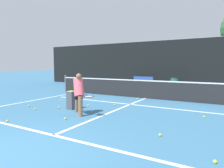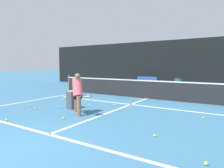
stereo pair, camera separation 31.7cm
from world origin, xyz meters
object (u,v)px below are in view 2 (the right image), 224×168
Objects in this scene: ball_hopper at (71,99)px; trash_bin at (178,84)px; courtside_bench at (146,82)px; parked_car at (148,77)px; player_practicing at (78,92)px.

ball_hopper is 0.80× the size of trash_bin.
courtside_bench is 4.41m from parked_car.
courtside_bench is 1.73× the size of trash_bin.
trash_bin is at bearing -46.93° from parked_car.
player_practicing reaches higher than ball_hopper.
parked_car reaches higher than courtside_bench.
parked_car is at bearing 133.07° from trash_bin.
courtside_bench reaches higher than ball_hopper.
trash_bin is at bearing -2.58° from courtside_bench.
parked_car reaches higher than trash_bin.
ball_hopper is 0.46× the size of courtside_bench.
parked_car is at bearing 98.39° from ball_hopper.
player_practicing is 2.03× the size of ball_hopper.
parked_car is (-1.56, 4.12, 0.11)m from courtside_bench.
courtside_bench is at bearing -69.23° from parked_car.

